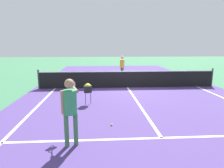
{
  "coord_description": "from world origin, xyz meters",
  "views": [
    {
      "loc": [
        -1.63,
        -11.23,
        2.42
      ],
      "look_at": [
        -1.16,
        -3.99,
        1.0
      ],
      "focal_mm": 32.22,
      "sensor_mm": 36.0,
      "label": 1
    }
  ],
  "objects_px": {
    "ball_hopper": "(88,88)",
    "net": "(128,79)",
    "player_far": "(122,65)",
    "tennis_ball_mid_court": "(112,125)",
    "player_near": "(70,105)"
  },
  "relations": [
    {
      "from": "player_near",
      "to": "tennis_ball_mid_court",
      "type": "height_order",
      "value": "player_near"
    },
    {
      "from": "ball_hopper",
      "to": "net",
      "type": "bearing_deg",
      "value": 56.38
    },
    {
      "from": "player_far",
      "to": "ball_hopper",
      "type": "distance_m",
      "value": 6.61
    },
    {
      "from": "player_near",
      "to": "tennis_ball_mid_court",
      "type": "distance_m",
      "value": 1.84
    },
    {
      "from": "net",
      "to": "player_far",
      "type": "height_order",
      "value": "player_far"
    },
    {
      "from": "player_far",
      "to": "ball_hopper",
      "type": "height_order",
      "value": "player_far"
    },
    {
      "from": "tennis_ball_mid_court",
      "to": "player_near",
      "type": "bearing_deg",
      "value": -132.84
    },
    {
      "from": "player_near",
      "to": "player_far",
      "type": "distance_m",
      "value": 10.0
    },
    {
      "from": "net",
      "to": "tennis_ball_mid_court",
      "type": "bearing_deg",
      "value": -103.03
    },
    {
      "from": "net",
      "to": "player_near",
      "type": "relative_size",
      "value": 6.08
    },
    {
      "from": "player_far",
      "to": "ball_hopper",
      "type": "xyz_separation_m",
      "value": [
        -2.13,
        -6.25,
        -0.33
      ]
    },
    {
      "from": "tennis_ball_mid_court",
      "to": "net",
      "type": "bearing_deg",
      "value": 76.97
    },
    {
      "from": "tennis_ball_mid_court",
      "to": "ball_hopper",
      "type": "bearing_deg",
      "value": 109.47
    },
    {
      "from": "net",
      "to": "ball_hopper",
      "type": "relative_size",
      "value": 11.51
    },
    {
      "from": "net",
      "to": "player_near",
      "type": "bearing_deg",
      "value": -109.31
    }
  ]
}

